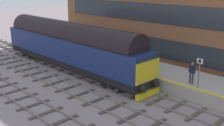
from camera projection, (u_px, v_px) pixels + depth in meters
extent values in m
plane|color=gray|center=(126.00, 89.00, 22.03)|extent=(140.00, 140.00, 0.00)
cube|color=gray|center=(120.00, 91.00, 21.53)|extent=(0.07, 60.00, 0.15)
cube|color=gray|center=(132.00, 86.00, 22.49)|extent=(0.07, 60.00, 0.15)
cube|color=#4C4739|center=(219.00, 122.00, 16.77)|extent=(2.50, 0.26, 0.09)
cube|color=#4C4739|center=(196.00, 114.00, 17.82)|extent=(2.50, 0.26, 0.09)
cube|color=#4C4739|center=(176.00, 107.00, 18.87)|extent=(2.50, 0.26, 0.09)
cube|color=#4C4739|center=(157.00, 100.00, 19.92)|extent=(2.50, 0.26, 0.09)
cube|color=#4C4739|center=(141.00, 94.00, 20.97)|extent=(2.50, 0.26, 0.09)
cube|color=#4C4739|center=(126.00, 89.00, 22.02)|extent=(2.50, 0.26, 0.09)
cube|color=#4C4739|center=(113.00, 84.00, 23.07)|extent=(2.50, 0.26, 0.09)
cube|color=#4C4739|center=(100.00, 79.00, 24.12)|extent=(2.50, 0.26, 0.09)
cube|color=#4C4739|center=(89.00, 75.00, 25.17)|extent=(2.50, 0.26, 0.09)
cube|color=#4C4739|center=(79.00, 72.00, 26.22)|extent=(2.50, 0.26, 0.09)
cube|color=#4C4739|center=(69.00, 68.00, 27.27)|extent=(2.50, 0.26, 0.09)
cube|color=#4C4739|center=(60.00, 65.00, 28.32)|extent=(2.50, 0.26, 0.09)
cube|color=#4C4739|center=(52.00, 62.00, 29.37)|extent=(2.50, 0.26, 0.09)
cube|color=#4C4739|center=(44.00, 59.00, 30.42)|extent=(2.50, 0.26, 0.09)
cube|color=#4C4739|center=(37.00, 57.00, 31.47)|extent=(2.50, 0.26, 0.09)
cube|color=#4C4739|center=(31.00, 54.00, 32.52)|extent=(2.50, 0.26, 0.09)
cube|color=#4C4739|center=(24.00, 52.00, 33.57)|extent=(2.50, 0.26, 0.09)
cube|color=#4C4739|center=(18.00, 50.00, 34.62)|extent=(2.50, 0.26, 0.09)
cube|color=#4C4739|center=(13.00, 48.00, 35.67)|extent=(2.50, 0.26, 0.09)
cube|color=#4C4739|center=(8.00, 46.00, 36.72)|extent=(2.50, 0.26, 0.09)
cube|color=#4C4739|center=(3.00, 44.00, 37.77)|extent=(2.50, 0.26, 0.09)
cube|color=gray|center=(89.00, 103.00, 19.37)|extent=(0.07, 60.00, 0.15)
cube|color=gray|center=(103.00, 97.00, 20.33)|extent=(0.07, 60.00, 0.15)
cube|color=#413D3D|center=(153.00, 126.00, 16.35)|extent=(2.50, 0.26, 0.09)
cube|color=#413D3D|center=(132.00, 116.00, 17.52)|extent=(2.50, 0.26, 0.09)
cube|color=#413D3D|center=(113.00, 108.00, 18.69)|extent=(2.50, 0.26, 0.09)
cube|color=#413D3D|center=(96.00, 100.00, 19.86)|extent=(2.50, 0.26, 0.09)
cube|color=#413D3D|center=(81.00, 94.00, 21.03)|extent=(2.50, 0.26, 0.09)
cube|color=#413D3D|center=(68.00, 88.00, 22.20)|extent=(2.50, 0.26, 0.09)
cube|color=#413D3D|center=(56.00, 83.00, 23.37)|extent=(2.50, 0.26, 0.09)
cube|color=#413D3D|center=(45.00, 78.00, 24.54)|extent=(2.50, 0.26, 0.09)
cube|color=#413D3D|center=(36.00, 73.00, 25.71)|extent=(2.50, 0.26, 0.09)
cube|color=#413D3D|center=(27.00, 69.00, 26.88)|extent=(2.50, 0.26, 0.09)
cube|color=#413D3D|center=(19.00, 66.00, 28.05)|extent=(2.50, 0.26, 0.09)
cube|color=#413D3D|center=(11.00, 62.00, 29.22)|extent=(2.50, 0.26, 0.09)
cube|color=#413D3D|center=(4.00, 59.00, 30.39)|extent=(2.50, 0.26, 0.09)
cube|color=gray|center=(43.00, 121.00, 16.92)|extent=(0.07, 60.00, 0.15)
cube|color=gray|center=(63.00, 113.00, 17.89)|extent=(0.07, 60.00, 0.15)
cube|color=#4A4141|center=(61.00, 122.00, 16.84)|extent=(2.50, 0.26, 0.09)
cube|color=#4A4141|center=(46.00, 113.00, 17.98)|extent=(2.50, 0.26, 0.09)
cube|color=#4A4141|center=(33.00, 105.00, 19.12)|extent=(2.50, 0.26, 0.09)
cube|color=#4A4141|center=(22.00, 98.00, 20.26)|extent=(2.50, 0.26, 0.09)
cube|color=#4A4141|center=(12.00, 92.00, 21.39)|extent=(2.50, 0.26, 0.09)
cube|color=#4A4141|center=(3.00, 86.00, 22.53)|extent=(2.50, 0.26, 0.09)
cube|color=#AAA69C|center=(154.00, 73.00, 24.31)|extent=(4.00, 44.00, 1.00)
cube|color=yellow|center=(141.00, 73.00, 22.92)|extent=(0.30, 44.00, 0.01)
cube|color=brown|center=(221.00, 18.00, 25.25)|extent=(4.99, 40.69, 10.22)
cube|color=#2E333A|center=(204.00, 57.00, 24.47)|extent=(0.06, 37.43, 1.91)
cube|color=#2E333A|center=(208.00, 18.00, 23.50)|extent=(0.06, 37.43, 1.91)
cube|color=black|center=(70.00, 61.00, 26.96)|extent=(2.56, 19.25, 0.60)
cube|color=navy|center=(69.00, 48.00, 26.58)|extent=(2.70, 19.25, 2.10)
cylinder|color=black|center=(68.00, 35.00, 26.23)|extent=(2.56, 17.71, 2.57)
cube|color=yellow|center=(148.00, 71.00, 20.02)|extent=(2.65, 0.08, 1.58)
cube|color=#232D3D|center=(148.00, 62.00, 19.83)|extent=(2.38, 0.04, 0.64)
cube|color=#232D3D|center=(80.00, 42.00, 27.41)|extent=(0.04, 13.48, 0.44)
cylinder|color=black|center=(143.00, 89.00, 19.69)|extent=(0.48, 0.35, 0.48)
cylinder|color=black|center=(156.00, 84.00, 20.70)|extent=(0.48, 0.35, 0.48)
cube|color=yellow|center=(148.00, 94.00, 20.48)|extent=(2.43, 0.36, 0.47)
cylinder|color=black|center=(129.00, 84.00, 21.70)|extent=(1.64, 1.04, 1.04)
cylinder|color=black|center=(119.00, 81.00, 22.45)|extent=(1.64, 1.04, 1.04)
cylinder|color=black|center=(110.00, 78.00, 23.20)|extent=(1.64, 1.04, 1.04)
cylinder|color=black|center=(40.00, 54.00, 30.90)|extent=(1.64, 1.04, 1.04)
cylinder|color=black|center=(35.00, 52.00, 31.65)|extent=(1.64, 1.04, 1.04)
cylinder|color=black|center=(30.00, 50.00, 32.40)|extent=(1.64, 1.04, 1.04)
cylinder|color=slate|center=(199.00, 73.00, 19.32)|extent=(0.08, 0.08, 2.18)
cube|color=silver|center=(200.00, 61.00, 19.05)|extent=(0.05, 0.44, 0.36)
cube|color=black|center=(200.00, 61.00, 19.03)|extent=(0.01, 0.20, 0.24)
cylinder|color=#2D3437|center=(193.00, 79.00, 20.27)|extent=(0.13, 0.13, 0.84)
cylinder|color=#2D3437|center=(190.00, 78.00, 20.38)|extent=(0.13, 0.13, 0.84)
cylinder|color=#1D1D2E|center=(192.00, 69.00, 20.13)|extent=(0.38, 0.38, 0.56)
sphere|color=#906C54|center=(193.00, 64.00, 20.01)|extent=(0.22, 0.22, 0.22)
cylinder|color=#1D1D2E|center=(195.00, 70.00, 20.00)|extent=(0.09, 0.09, 0.52)
cylinder|color=#1D1D2E|center=(189.00, 69.00, 20.25)|extent=(0.09, 0.09, 0.52)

